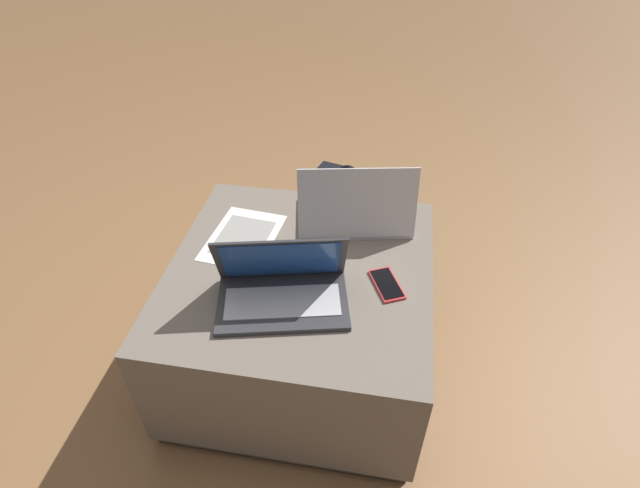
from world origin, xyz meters
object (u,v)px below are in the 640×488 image
Objects in this scene: laptop_near at (282,287)px; cell_phone at (387,284)px; backpack at (348,226)px; paper_sheet at (243,237)px; laptop_far at (355,212)px.

laptop_near is 0.31m from cell_phone.
cell_phone is 0.29× the size of backpack.
paper_sheet is at bearing 69.91° from backpack.
laptop_near is 1.30× the size of paper_sheet.
laptop_far is at bearing 26.19° from paper_sheet.
backpack is 1.65× the size of paper_sheet.
backpack reaches higher than cell_phone.
backpack is 0.58m from paper_sheet.
laptop_far reaches higher than cell_phone.
backpack is (0.11, 0.68, -0.29)m from laptop_near.
laptop_far reaches higher than paper_sheet.
laptop_far is at bearing 115.21° from backpack.
backpack is at bearing 60.34° from paper_sheet.
cell_phone is at bearing 6.59° from laptop_near.
cell_phone is (0.29, 0.10, -0.04)m from laptop_near.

